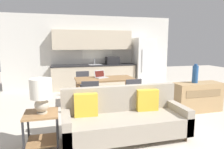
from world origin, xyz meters
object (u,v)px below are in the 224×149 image
(dining_chair_near_left, at_px, (90,95))
(dining_chair_far_left, at_px, (83,83))
(refrigerator, at_px, (144,62))
(table_lamp, at_px, (41,93))
(dining_chair_near_right, at_px, (132,92))
(side_table, at_px, (42,124))
(dining_table, at_px, (105,80))
(vase, at_px, (195,74))
(couch, at_px, (124,119))
(credenza, at_px, (197,97))
(laptop, at_px, (101,76))

(dining_chair_near_left, xyz_separation_m, dining_chair_far_left, (0.01, 1.44, 0.00))
(refrigerator, height_order, dining_chair_far_left, refrigerator)
(table_lamp, height_order, dining_chair_near_right, table_lamp)
(refrigerator, relative_size, dining_chair_near_right, 2.29)
(side_table, xyz_separation_m, dining_chair_near_right, (2.02, 1.37, 0.07))
(dining_table, xyz_separation_m, dining_chair_far_left, (-0.51, 0.71, -0.19))
(vase, distance_m, dining_chair_near_right, 1.61)
(dining_chair_near_right, bearing_deg, dining_chair_near_left, -3.78)
(couch, relative_size, vase, 4.65)
(refrigerator, height_order, dining_chair_near_left, refrigerator)
(credenza, height_order, dining_chair_near_right, dining_chair_near_right)
(table_lamp, relative_size, dining_chair_near_right, 0.67)
(dining_table, bearing_deg, dining_chair_near_left, -125.58)
(side_table, distance_m, table_lamp, 0.52)
(credenza, xyz_separation_m, dining_chair_far_left, (-2.60, 1.91, 0.11))
(couch, distance_m, dining_chair_near_left, 1.42)
(dining_table, height_order, credenza, dining_table)
(dining_chair_near_right, bearing_deg, table_lamp, 31.56)
(refrigerator, distance_m, table_lamp, 5.32)
(side_table, xyz_separation_m, table_lamp, (0.02, -0.01, 0.52))
(dining_chair_near_right, bearing_deg, dining_table, -58.17)
(credenza, distance_m, vase, 0.58)
(side_table, xyz_separation_m, dining_chair_near_left, (0.99, 1.38, 0.07))
(table_lamp, distance_m, vase, 3.62)
(couch, distance_m, vase, 2.39)
(refrigerator, relative_size, couch, 0.87)
(couch, distance_m, table_lamp, 1.48)
(refrigerator, height_order, credenza, refrigerator)
(dining_table, relative_size, dining_chair_near_right, 1.95)
(table_lamp, bearing_deg, dining_chair_far_left, 71.05)
(couch, bearing_deg, vase, 23.28)
(dining_table, height_order, dining_chair_far_left, dining_chair_far_left)
(vase, bearing_deg, dining_table, 149.65)
(dining_table, distance_m, dining_chair_near_right, 0.92)
(couch, height_order, side_table, couch)
(couch, relative_size, dining_chair_near_left, 2.64)
(couch, relative_size, credenza, 1.82)
(side_table, bearing_deg, dining_chair_far_left, 70.64)
(couch, bearing_deg, laptop, 88.99)
(side_table, bearing_deg, laptop, 57.57)
(dining_chair_far_left, bearing_deg, dining_table, -54.99)
(side_table, bearing_deg, credenza, 14.26)
(dining_table, height_order, dining_chair_near_left, dining_chair_near_left)
(dining_chair_far_left, bearing_deg, vase, -37.58)
(laptop, bearing_deg, dining_table, -77.20)
(couch, height_order, dining_chair_far_left, couch)
(couch, relative_size, side_table, 3.64)
(vase, bearing_deg, table_lamp, -164.72)
(vase, bearing_deg, dining_chair_far_left, 143.13)
(dining_table, distance_m, vase, 2.33)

